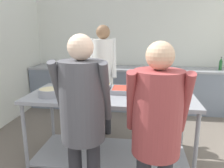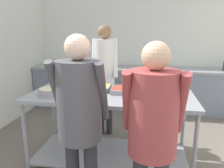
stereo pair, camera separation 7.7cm
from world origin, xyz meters
name	(u,v)px [view 1 (the left image)]	position (x,y,z in m)	size (l,w,h in m)	color
wall_rear	(133,46)	(0.00, 4.00, 1.32)	(4.50, 0.06, 2.65)	silver
back_counter	(131,88)	(0.00, 3.63, 0.45)	(4.34, 0.65, 0.90)	slate
serving_counter	(111,117)	(-0.14, 1.53, 0.62)	(1.96, 0.87, 0.92)	gray
sauce_pan	(50,92)	(-0.82, 1.35, 0.96)	(0.40, 0.26, 0.09)	gray
serving_tray_roast	(94,88)	(-0.38, 1.70, 0.94)	(0.41, 0.32, 0.05)	gray
serving_tray_vegetables	(126,90)	(0.04, 1.64, 0.94)	(0.36, 0.32, 0.05)	gray
plate_stack	(155,95)	(0.39, 1.51, 0.93)	(0.26, 0.26, 0.04)	white
broccoli_bowl	(175,87)	(0.65, 1.81, 0.96)	(0.20, 0.20, 0.10)	silver
guest_serving_left	(157,122)	(0.35, 0.63, 0.97)	(0.47, 0.38, 1.58)	#2D2D33
guest_serving_right	(83,110)	(-0.26, 0.72, 1.00)	(0.47, 0.38, 1.63)	#2D2D33
cook_behind_counter	(103,68)	(-0.37, 2.32, 1.10)	(0.45, 0.39, 1.74)	#2D2D33
water_bottle	(221,64)	(1.77, 3.60, 1.02)	(0.06, 0.06, 0.26)	#23602D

